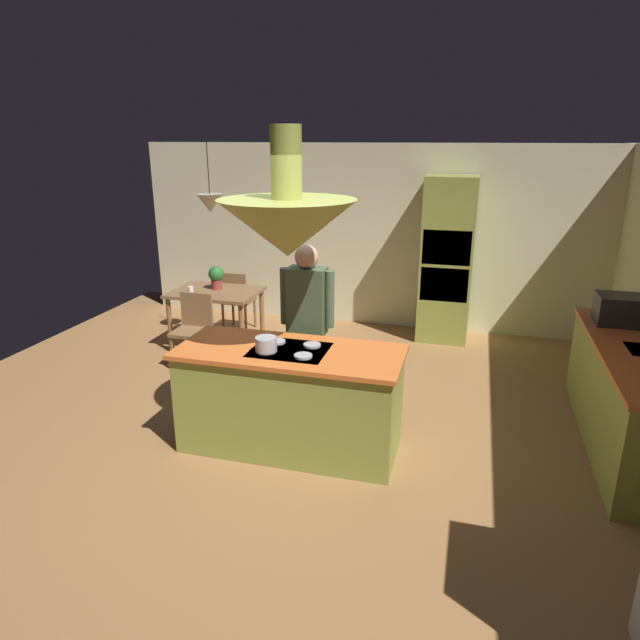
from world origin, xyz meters
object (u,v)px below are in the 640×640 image
chair_facing_island (194,325)px  kitchen_island (290,398)px  oven_tower (447,260)px  person_at_island (307,319)px  potted_plant_on_table (216,276)px  cooking_pot_on_cooktop (266,344)px  cup_on_table (191,290)px  dining_table (216,299)px  microwave_on_counter (622,310)px  chair_by_back_wall (236,297)px

chair_facing_island → kitchen_island: bearing=-41.0°
oven_tower → chair_facing_island: (-2.80, -1.77, -0.58)m
kitchen_island → person_at_island: person_at_island is taller
potted_plant_on_table → cooking_pot_on_cooktop: size_ratio=1.67×
cup_on_table → cooking_pot_on_cooktop: (1.78, -2.03, 0.19)m
dining_table → person_at_island: person_at_island is taller
chair_facing_island → dining_table: bearing=90.0°
oven_tower → microwave_on_counter: 2.46m
cup_on_table → chair_facing_island: bearing=-60.6°
person_at_island → oven_tower: bearing=65.9°
cooking_pot_on_cooktop → dining_table: bearing=124.6°
kitchen_island → potted_plant_on_table: bearing=128.1°
chair_by_back_wall → potted_plant_on_table: size_ratio=2.90×
chair_by_back_wall → cooking_pot_on_cooktop: size_ratio=4.83×
oven_tower → cup_on_table: oven_tower is taller
chair_facing_island → cup_on_table: 0.57m
chair_facing_island → microwave_on_counter: microwave_on_counter is taller
kitchen_island → chair_facing_island: (-1.70, 1.48, 0.04)m
chair_facing_island → potted_plant_on_table: (-0.02, 0.71, 0.42)m
kitchen_island → oven_tower: oven_tower is taller
person_at_island → potted_plant_on_table: (-1.67, 1.51, -0.04)m
cup_on_table → person_at_island: bearing=-32.9°
kitchen_island → chair_facing_island: size_ratio=2.21×
person_at_island → cup_on_table: size_ratio=18.72×
kitchen_island → potted_plant_on_table: potted_plant_on_table is taller
kitchen_island → dining_table: 2.71m
oven_tower → potted_plant_on_table: 3.01m
kitchen_island → oven_tower: bearing=71.3°
person_at_island → potted_plant_on_table: person_at_island is taller
dining_table → microwave_on_counter: (4.54, -0.60, 0.40)m
dining_table → person_at_island: 2.20m
potted_plant_on_table → microwave_on_counter: 4.61m
potted_plant_on_table → chair_by_back_wall: bearing=88.0°
oven_tower → potted_plant_on_table: oven_tower is taller
cup_on_table → kitchen_island: bearing=-44.4°
person_at_island → chair_by_back_wall: size_ratio=1.94×
chair_by_back_wall → microwave_on_counter: bearing=165.0°
person_at_island → microwave_on_counter: (2.89, 0.82, 0.09)m
kitchen_island → dining_table: bearing=129.0°
dining_table → cooking_pot_on_cooktop: bearing=-55.4°
oven_tower → dining_table: 3.05m
person_at_island → cooking_pot_on_cooktop: bearing=-97.8°
person_at_island → kitchen_island: bearing=-85.9°
microwave_on_counter → kitchen_island: bearing=-152.1°
chair_by_back_wall → cooking_pot_on_cooktop: (1.54, -2.85, 0.49)m
oven_tower → dining_table: (-2.80, -1.14, -0.43)m
chair_facing_island → oven_tower: bearing=32.2°
microwave_on_counter → person_at_island: bearing=-164.1°
oven_tower → person_at_island: 2.81m
person_at_island → chair_facing_island: bearing=154.2°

